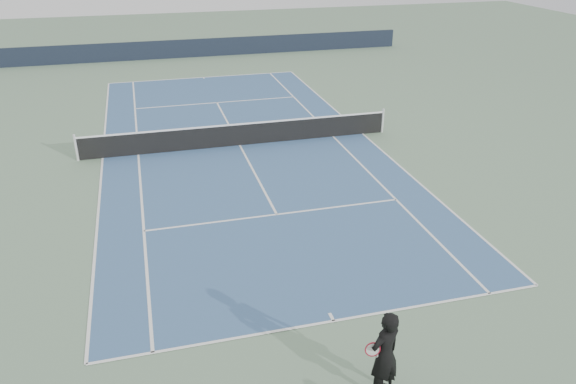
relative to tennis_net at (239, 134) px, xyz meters
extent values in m
plane|color=slate|center=(0.00, 0.00, -0.50)|extent=(80.00, 80.00, 0.00)
cube|color=#385985|center=(0.00, 0.00, -0.50)|extent=(10.97, 23.77, 0.01)
cylinder|color=silver|center=(-6.40, 0.00, 0.03)|extent=(0.10, 0.10, 1.07)
cylinder|color=silver|center=(6.40, 0.00, 0.03)|extent=(0.10, 0.10, 1.07)
cube|color=black|center=(0.00, 0.00, -0.04)|extent=(12.80, 0.03, 0.90)
cube|color=white|center=(0.00, 0.00, 0.43)|extent=(12.80, 0.04, 0.06)
cube|color=black|center=(0.00, 17.88, 0.10)|extent=(30.00, 0.25, 1.20)
imported|color=black|center=(0.18, -14.19, 0.45)|extent=(0.86, 0.74, 1.91)
torus|color=maroon|center=(-0.10, -14.24, 0.68)|extent=(0.34, 0.18, 0.36)
cylinder|color=white|center=(-0.10, -14.24, 0.68)|extent=(0.29, 0.14, 0.32)
cylinder|color=white|center=(0.02, -14.21, 0.42)|extent=(0.08, 0.13, 0.27)
camera|label=1|loc=(-3.73, -21.70, 7.83)|focal=35.00mm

